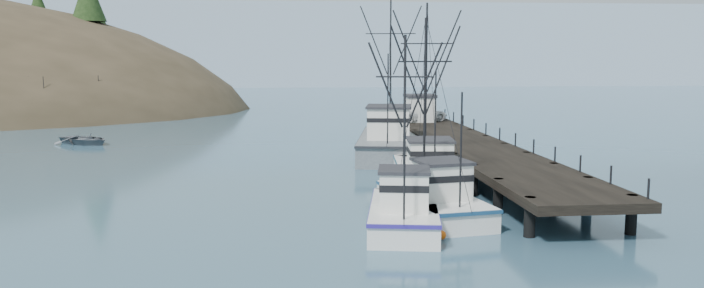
{
  "coord_description": "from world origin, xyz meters",
  "views": [
    {
      "loc": [
        -0.45,
        -35.68,
        8.87
      ],
      "look_at": [
        4.34,
        12.83,
        2.5
      ],
      "focal_mm": 35.0,
      "sensor_mm": 36.0,
      "label": 1
    }
  ],
  "objects_px": {
    "pickup_truck": "(420,113)",
    "trawler_near": "(430,200)",
    "trawler_mid": "(404,211)",
    "work_vessel": "(389,142)",
    "motorboat": "(85,144)",
    "pier_shed": "(420,108)",
    "pier": "(471,147)",
    "trawler_far": "(427,171)"
  },
  "relations": [
    {
      "from": "trawler_near",
      "to": "pier_shed",
      "type": "distance_m",
      "value": 33.34
    },
    {
      "from": "trawler_near",
      "to": "motorboat",
      "type": "distance_m",
      "value": 43.48
    },
    {
      "from": "pier",
      "to": "motorboat",
      "type": "relative_size",
      "value": 7.42
    },
    {
      "from": "trawler_near",
      "to": "work_vessel",
      "type": "relative_size",
      "value": 0.66
    },
    {
      "from": "pier",
      "to": "trawler_mid",
      "type": "distance_m",
      "value": 19.28
    },
    {
      "from": "trawler_mid",
      "to": "pickup_truck",
      "type": "distance_m",
      "value": 36.27
    },
    {
      "from": "work_vessel",
      "to": "trawler_near",
      "type": "bearing_deg",
      "value": -92.9
    },
    {
      "from": "trawler_near",
      "to": "trawler_far",
      "type": "distance_m",
      "value": 9.61
    },
    {
      "from": "trawler_mid",
      "to": "work_vessel",
      "type": "height_order",
      "value": "work_vessel"
    },
    {
      "from": "work_vessel",
      "to": "pickup_truck",
      "type": "relative_size",
      "value": 2.9
    },
    {
      "from": "pier_shed",
      "to": "motorboat",
      "type": "distance_m",
      "value": 34.01
    },
    {
      "from": "pier",
      "to": "motorboat",
      "type": "xyz_separation_m",
      "value": [
        -34.36,
        18.51,
        -1.69
      ]
    },
    {
      "from": "trawler_near",
      "to": "work_vessel",
      "type": "xyz_separation_m",
      "value": [
        1.14,
        22.47,
        0.41
      ]
    },
    {
      "from": "trawler_mid",
      "to": "work_vessel",
      "type": "xyz_separation_m",
      "value": [
        3.1,
        25.05,
        0.41
      ]
    },
    {
      "from": "pier",
      "to": "trawler_far",
      "type": "distance_m",
      "value": 7.12
    },
    {
      "from": "pier",
      "to": "pickup_truck",
      "type": "distance_m",
      "value": 18.04
    },
    {
      "from": "pickup_truck",
      "to": "trawler_near",
      "type": "bearing_deg",
      "value": 148.35
    },
    {
      "from": "pier_shed",
      "to": "trawler_far",
      "type": "bearing_deg",
      "value": -100.02
    },
    {
      "from": "pier",
      "to": "trawler_mid",
      "type": "bearing_deg",
      "value": -115.74
    },
    {
      "from": "trawler_far",
      "to": "pier_shed",
      "type": "distance_m",
      "value": 23.78
    },
    {
      "from": "trawler_near",
      "to": "pickup_truck",
      "type": "xyz_separation_m",
      "value": [
        5.9,
        32.77,
        2.0
      ]
    },
    {
      "from": "trawler_mid",
      "to": "motorboat",
      "type": "bearing_deg",
      "value": 125.94
    },
    {
      "from": "trawler_near",
      "to": "trawler_far",
      "type": "relative_size",
      "value": 0.88
    },
    {
      "from": "pier",
      "to": "pickup_truck",
      "type": "relative_size",
      "value": 7.46
    },
    {
      "from": "pier",
      "to": "trawler_far",
      "type": "bearing_deg",
      "value": -131.04
    },
    {
      "from": "pier",
      "to": "pier_shed",
      "type": "xyz_separation_m",
      "value": [
        -0.53,
        17.95,
        1.73
      ]
    },
    {
      "from": "pier",
      "to": "pier_shed",
      "type": "distance_m",
      "value": 18.04
    },
    {
      "from": "trawler_near",
      "to": "pier",
      "type": "bearing_deg",
      "value": 66.55
    },
    {
      "from": "trawler_near",
      "to": "pier_shed",
      "type": "xyz_separation_m",
      "value": [
        5.88,
        32.72,
        2.6
      ]
    },
    {
      "from": "trawler_mid",
      "to": "trawler_near",
      "type": "bearing_deg",
      "value": 52.79
    },
    {
      "from": "motorboat",
      "to": "pier_shed",
      "type": "bearing_deg",
      "value": -54.75
    },
    {
      "from": "pier_shed",
      "to": "pickup_truck",
      "type": "distance_m",
      "value": 0.6
    },
    {
      "from": "pickup_truck",
      "to": "trawler_mid",
      "type": "bearing_deg",
      "value": 146.02
    },
    {
      "from": "pier",
      "to": "motorboat",
      "type": "height_order",
      "value": "pier"
    },
    {
      "from": "trawler_far",
      "to": "pier_shed",
      "type": "bearing_deg",
      "value": 79.98
    },
    {
      "from": "pier_shed",
      "to": "motorboat",
      "type": "xyz_separation_m",
      "value": [
        -33.84,
        0.57,
        -3.42
      ]
    },
    {
      "from": "work_vessel",
      "to": "pier_shed",
      "type": "height_order",
      "value": "work_vessel"
    },
    {
      "from": "work_vessel",
      "to": "pier",
      "type": "bearing_deg",
      "value": -55.62
    },
    {
      "from": "trawler_mid",
      "to": "trawler_far",
      "type": "bearing_deg",
      "value": 72.79
    },
    {
      "from": "work_vessel",
      "to": "motorboat",
      "type": "bearing_deg",
      "value": 159.61
    },
    {
      "from": "trawler_far",
      "to": "motorboat",
      "type": "bearing_deg",
      "value": 141.26
    },
    {
      "from": "pier",
      "to": "work_vessel",
      "type": "bearing_deg",
      "value": 124.38
    }
  ]
}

